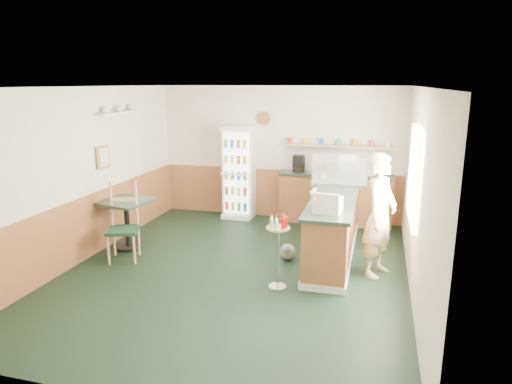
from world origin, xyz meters
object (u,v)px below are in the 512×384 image
(cash_register, at_px, (328,205))
(shopkeeper, at_px, (380,215))
(drinks_fridge, at_px, (239,173))
(cafe_chair, at_px, (126,219))
(display_case, at_px, (340,170))
(condiment_stand, at_px, (278,242))
(cafe_table, at_px, (127,215))

(cash_register, height_order, shopkeeper, shopkeeper)
(cash_register, bearing_deg, drinks_fridge, 133.68)
(drinks_fridge, relative_size, cafe_chair, 1.54)
(display_case, bearing_deg, drinks_fridge, 156.36)
(condiment_stand, xyz_separation_m, cafe_chair, (-2.58, 0.45, -0.02))
(display_case, distance_m, cafe_chair, 3.69)
(shopkeeper, distance_m, cafe_table, 4.11)
(drinks_fridge, bearing_deg, display_case, -23.64)
(display_case, relative_size, condiment_stand, 0.94)
(cash_register, xyz_separation_m, cafe_chair, (-3.19, 0.02, -0.47))
(shopkeeper, distance_m, condiment_stand, 1.57)
(display_case, relative_size, cafe_chair, 0.77)
(drinks_fridge, bearing_deg, cash_register, -51.65)
(condiment_stand, xyz_separation_m, cafe_table, (-2.79, 0.83, -0.07))
(display_case, height_order, condiment_stand, display_case)
(shopkeeper, bearing_deg, condiment_stand, 143.96)
(cafe_chair, bearing_deg, condiment_stand, -29.06)
(cash_register, bearing_deg, cafe_table, 178.65)
(drinks_fridge, xyz_separation_m, cafe_table, (-1.26, -2.30, -0.35))
(condiment_stand, height_order, cafe_chair, cafe_chair)
(drinks_fridge, relative_size, cash_register, 5.11)
(display_case, distance_m, cafe_table, 3.73)
(cash_register, bearing_deg, shopkeeper, 34.61)
(display_case, height_order, cafe_table, display_case)
(drinks_fridge, bearing_deg, cafe_table, -118.76)
(cafe_table, bearing_deg, cafe_chair, -60.97)
(display_case, distance_m, condiment_stand, 2.36)
(display_case, xyz_separation_m, shopkeeper, (0.70, -1.37, -0.38))
(display_case, height_order, cash_register, display_case)
(display_case, bearing_deg, cash_register, -90.00)
(cash_register, relative_size, condiment_stand, 0.37)
(condiment_stand, bearing_deg, drinks_fridge, 115.97)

